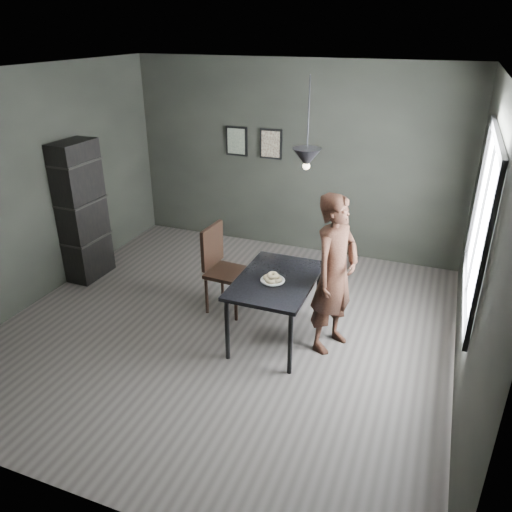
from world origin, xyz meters
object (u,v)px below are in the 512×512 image
(pendant_lamp, at_px, (307,158))
(wood_chair, at_px, (221,263))
(woman, at_px, (334,274))
(shelf_unit, at_px, (82,212))
(cafe_table, at_px, (276,285))
(white_plate, at_px, (273,281))

(pendant_lamp, bearing_deg, wood_chair, 164.75)
(woman, distance_m, shelf_unit, 3.55)
(cafe_table, relative_size, shelf_unit, 0.64)
(white_plate, relative_size, wood_chair, 0.22)
(white_plate, xyz_separation_m, woman, (0.62, 0.17, 0.11))
(cafe_table, height_order, shelf_unit, shelf_unit)
(shelf_unit, relative_size, pendant_lamp, 2.17)
(white_plate, xyz_separation_m, pendant_lamp, (0.26, 0.18, 1.29))
(shelf_unit, bearing_deg, pendant_lamp, -6.45)
(pendant_lamp, bearing_deg, white_plate, -146.35)
(shelf_unit, distance_m, pendant_lamp, 3.39)
(shelf_unit, bearing_deg, cafe_table, -9.02)
(white_plate, bearing_deg, pendant_lamp, 33.65)
(cafe_table, xyz_separation_m, wood_chair, (-0.83, 0.40, -0.06))
(woman, relative_size, shelf_unit, 0.92)
(wood_chair, bearing_deg, white_plate, -26.12)
(wood_chair, bearing_deg, shelf_unit, -179.92)
(wood_chair, height_order, shelf_unit, shelf_unit)
(woman, height_order, wood_chair, woman)
(white_plate, height_order, wood_chair, wood_chair)
(shelf_unit, xyz_separation_m, pendant_lamp, (3.17, -0.43, 1.11))
(cafe_table, height_order, white_plate, white_plate)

